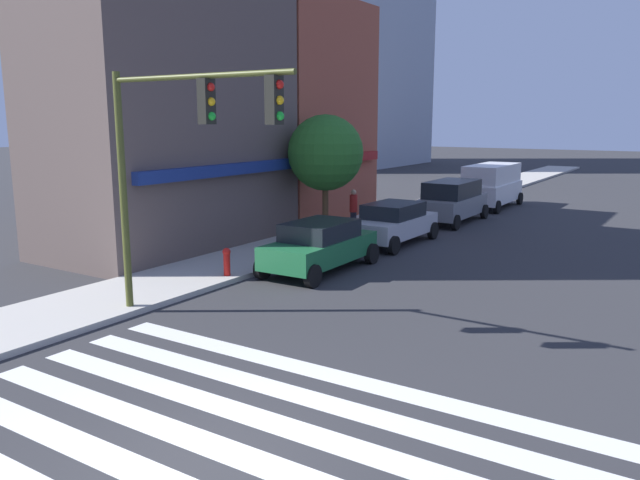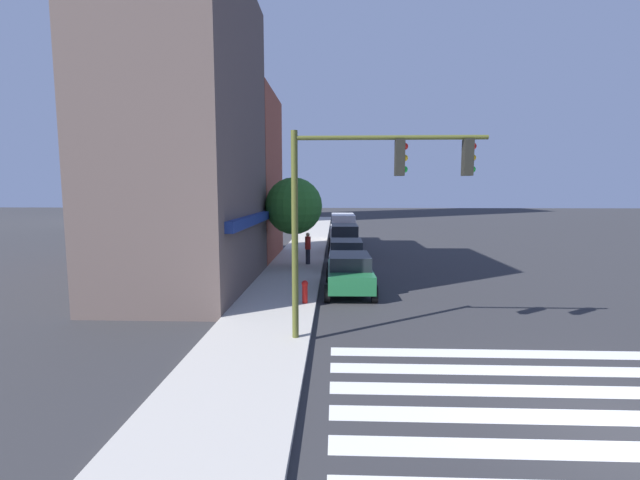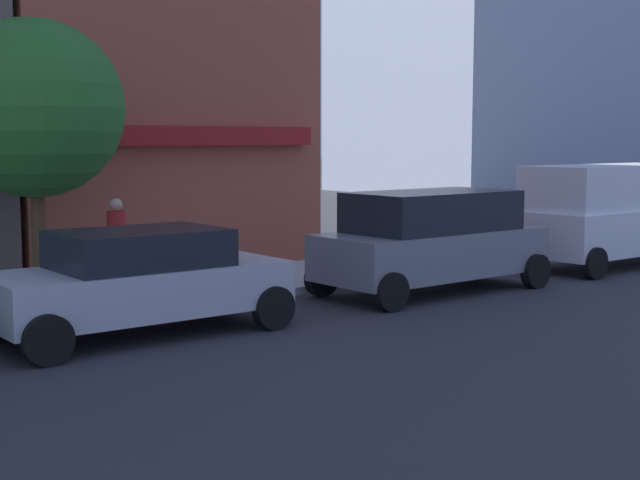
{
  "view_description": "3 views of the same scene",
  "coord_description": "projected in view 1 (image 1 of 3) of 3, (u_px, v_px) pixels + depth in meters",
  "views": [
    {
      "loc": [
        -5.72,
        -5.69,
        4.73
      ],
      "look_at": [
        10.48,
        4.7,
        1.0
      ],
      "focal_mm": 35.0,
      "sensor_mm": 36.0,
      "label": 1
    },
    {
      "loc": [
        -7.23,
        5.29,
        4.23
      ],
      "look_at": [
        12.11,
        6.0,
        2.0
      ],
      "focal_mm": 24.0,
      "sensor_mm": 36.0,
      "label": 2
    },
    {
      "loc": [
        9.7,
        -7.25,
        2.92
      ],
      "look_at": [
        19.13,
        4.7,
        1.2
      ],
      "focal_mm": 50.0,
      "sensor_mm": 36.0,
      "label": 3
    }
  ],
  "objects": [
    {
      "name": "street_tree",
      "position": [
        325.0,
        153.0,
        24.57
      ],
      "size": [
        3.0,
        3.0,
        4.79
      ],
      "color": "brown",
      "rests_on": "sidewalk_left"
    },
    {
      "name": "pedestrian_red_jacket",
      "position": [
        353.0,
        210.0,
        25.58
      ],
      "size": [
        0.32,
        0.32,
        1.77
      ],
      "rotation": [
        0.0,
        0.0,
        5.86
      ],
      "color": "#23232D",
      "rests_on": "sidewalk_left"
    },
    {
      "name": "suv_grey",
      "position": [
        452.0,
        200.0,
        29.0
      ],
      "size": [
        4.72,
        2.12,
        1.94
      ],
      "rotation": [
        0.0,
        0.0,
        0.01
      ],
      "color": "slate",
      "rests_on": "ground_plane"
    },
    {
      "name": "sedan_green",
      "position": [
        320.0,
        245.0,
        19.64
      ],
      "size": [
        4.43,
        2.02,
        1.59
      ],
      "rotation": [
        0.0,
        0.0,
        0.02
      ],
      "color": "#1E6638",
      "rests_on": "ground_plane"
    },
    {
      "name": "crosswalk_stripes",
      "position": [
        197.0,
        466.0,
        8.64
      ],
      "size": [
        7.9,
        10.8,
        0.01
      ],
      "color": "silver",
      "rests_on": "ground_plane"
    },
    {
      "name": "storefront_row",
      "position": [
        222.0,
        87.0,
        25.0
      ],
      "size": [
        16.42,
        5.3,
        13.09
      ],
      "color": "brown",
      "rests_on": "ground_plane"
    },
    {
      "name": "ground_plane",
      "position": [
        197.0,
        466.0,
        8.64
      ],
      "size": [
        200.0,
        200.0,
        0.0
      ],
      "primitive_type": "plane",
      "color": "#2D2D30"
    },
    {
      "name": "sedan_silver",
      "position": [
        393.0,
        222.0,
        23.96
      ],
      "size": [
        4.42,
        2.02,
        1.59
      ],
      "rotation": [
        0.0,
        0.0,
        -0.01
      ],
      "color": "#B7B7BC",
      "rests_on": "ground_plane"
    },
    {
      "name": "van_white",
      "position": [
        492.0,
        184.0,
        33.84
      ],
      "size": [
        5.01,
        2.22,
        2.34
      ],
      "rotation": [
        0.0,
        0.0,
        0.01
      ],
      "color": "white",
      "rests_on": "ground_plane"
    },
    {
      "name": "fire_hydrant",
      "position": [
        227.0,
        260.0,
        18.52
      ],
      "size": [
        0.24,
        0.24,
        0.84
      ],
      "color": "red",
      "rests_on": "sidewalk_left"
    },
    {
      "name": "traffic_signal",
      "position": [
        179.0,
        141.0,
        13.77
      ],
      "size": [
        0.32,
        5.18,
        5.83
      ],
      "color": "#474C1E",
      "rests_on": "ground_plane"
    }
  ]
}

